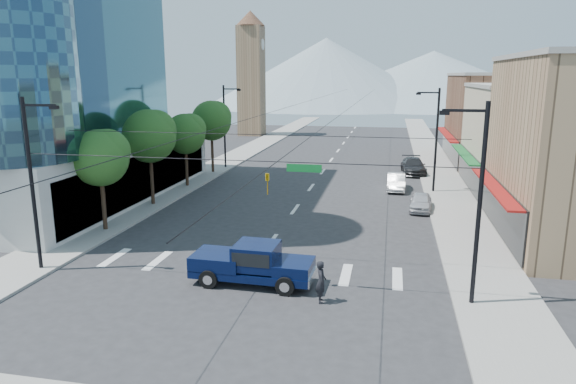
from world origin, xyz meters
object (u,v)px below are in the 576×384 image
(parked_car_mid, at_px, (396,182))
(parked_car_far, at_px, (413,166))
(pedestrian, at_px, (321,282))
(parked_car_near, at_px, (421,202))
(pickup_truck, at_px, (252,263))

(parked_car_mid, height_order, parked_car_far, parked_car_far)
(pedestrian, bearing_deg, parked_car_far, -22.41)
(parked_car_near, bearing_deg, parked_car_mid, 109.78)
(parked_car_far, bearing_deg, pickup_truck, -109.79)
(pedestrian, xyz_separation_m, parked_car_mid, (3.43, 24.39, -0.25))
(pickup_truck, distance_m, parked_car_near, 18.30)
(parked_car_near, xyz_separation_m, parked_car_far, (0.00, 15.22, 0.15))
(parked_car_near, bearing_deg, pickup_truck, -113.72)
(pedestrian, relative_size, parked_car_near, 0.50)
(pickup_truck, xyz_separation_m, parked_car_far, (8.84, 31.24, -0.25))
(pickup_truck, distance_m, pedestrian, 3.90)
(pedestrian, relative_size, parked_car_mid, 0.44)
(pickup_truck, distance_m, parked_car_far, 32.46)
(pedestrian, distance_m, parked_car_far, 33.12)
(pickup_truck, relative_size, pedestrian, 3.13)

